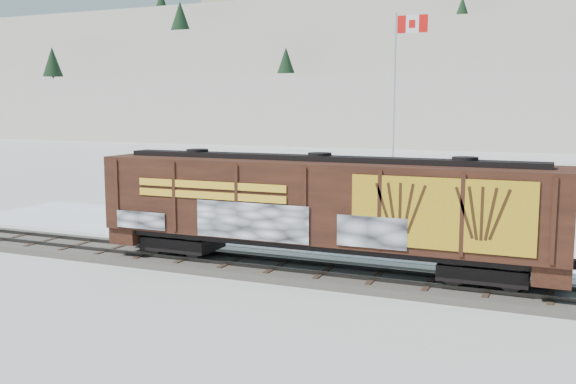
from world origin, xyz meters
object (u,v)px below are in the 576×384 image
at_px(hopper_railcar, 319,205).
at_px(car_white, 288,223).
at_px(flagpole, 395,142).
at_px(car_dark, 375,222).
at_px(car_silver, 247,217).

height_order(hopper_railcar, car_white, hopper_railcar).
relative_size(flagpole, car_dark, 2.24).
height_order(flagpole, car_white, flagpole).
height_order(car_white, car_dark, car_white).
bearing_deg(car_white, car_dark, -50.40).
distance_m(hopper_railcar, car_silver, 9.98).
xyz_separation_m(car_silver, car_white, (2.98, -1.43, 0.10)).
bearing_deg(flagpole, car_dark, -84.35).
height_order(car_silver, car_white, car_white).
height_order(hopper_railcar, flagpole, flagpole).
bearing_deg(flagpole, car_silver, -128.27).
bearing_deg(hopper_railcar, car_white, 123.22).
relative_size(hopper_railcar, car_silver, 3.99).
bearing_deg(car_white, flagpole, -13.90).
relative_size(hopper_railcar, car_white, 3.41).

